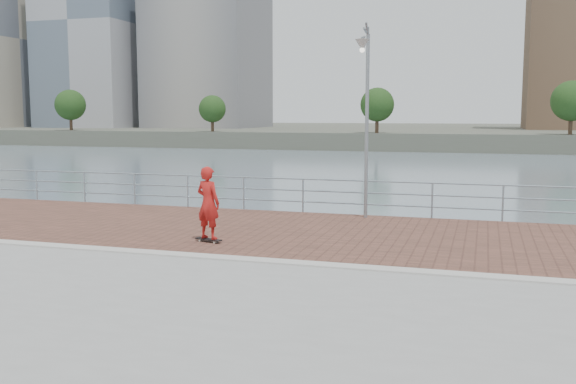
# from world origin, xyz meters

# --- Properties ---
(water) EXTENTS (400.00, 400.00, 0.00)m
(water) POSITION_xyz_m (0.00, 0.00, -2.00)
(water) COLOR slate
(water) RESTS_ON ground
(brick_lane) EXTENTS (40.00, 6.80, 0.02)m
(brick_lane) POSITION_xyz_m (0.00, 3.60, 0.01)
(brick_lane) COLOR brown
(brick_lane) RESTS_ON seawall
(curb) EXTENTS (40.00, 0.40, 0.06)m
(curb) POSITION_xyz_m (0.00, 0.00, 0.03)
(curb) COLOR #B7B5AD
(curb) RESTS_ON seawall
(far_shore) EXTENTS (320.00, 95.00, 2.50)m
(far_shore) POSITION_xyz_m (0.00, 122.50, -0.75)
(far_shore) COLOR #4C5142
(far_shore) RESTS_ON ground
(guardrail) EXTENTS (39.06, 0.06, 1.13)m
(guardrail) POSITION_xyz_m (0.00, 7.00, 0.69)
(guardrail) COLOR #8C9EA8
(guardrail) RESTS_ON brick_lane
(street_lamp) EXTENTS (0.41, 1.19, 5.59)m
(street_lamp) POSITION_xyz_m (1.12, 6.09, 3.97)
(street_lamp) COLOR gray
(street_lamp) RESTS_ON brick_lane
(skateboard) EXTENTS (0.75, 0.37, 0.08)m
(skateboard) POSITION_xyz_m (-1.95, 1.59, 0.08)
(skateboard) COLOR black
(skateboard) RESTS_ON brick_lane
(skateboarder) EXTENTS (0.75, 0.59, 1.81)m
(skateboarder) POSITION_xyz_m (-1.95, 1.59, 1.01)
(skateboarder) COLOR red
(skateboarder) RESTS_ON skateboard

